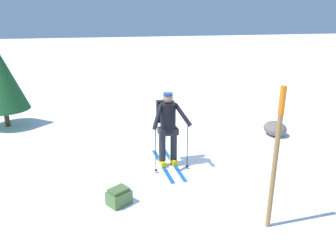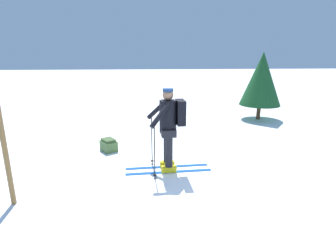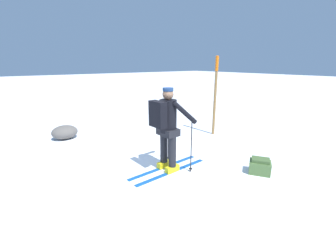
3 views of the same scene
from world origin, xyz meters
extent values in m
plane|color=white|center=(0.00, 0.00, 0.00)|extent=(80.00, 80.00, 0.00)
cube|color=#144C9E|center=(0.35, -0.17, 0.01)|extent=(1.74, 0.17, 0.01)
cube|color=yellow|center=(0.35, -0.17, 0.07)|extent=(0.30, 0.12, 0.12)
cylinder|color=black|center=(0.35, -0.17, 0.47)|extent=(0.15, 0.15, 0.69)
cube|color=#144C9E|center=(0.36, -0.44, 0.01)|extent=(1.74, 0.17, 0.01)
cube|color=yellow|center=(0.36, -0.44, 0.07)|extent=(0.30, 0.12, 0.12)
cylinder|color=black|center=(0.36, -0.44, 0.47)|extent=(0.15, 0.15, 0.69)
cube|color=black|center=(0.35, -0.31, 0.82)|extent=(0.30, 0.43, 0.14)
cylinder|color=black|center=(0.35, -0.31, 1.13)|extent=(0.33, 0.33, 0.63)
sphere|color=#8C664C|center=(0.35, -0.31, 1.55)|extent=(0.21, 0.21, 0.21)
cylinder|color=navy|center=(0.35, -0.31, 1.64)|extent=(0.20, 0.20, 0.06)
cube|color=black|center=(0.11, -0.32, 1.20)|extent=(0.17, 0.37, 0.48)
cylinder|color=black|center=(0.64, 0.06, 0.54)|extent=(0.02, 0.02, 1.09)
cylinder|color=black|center=(0.64, 0.06, 0.06)|extent=(0.07, 0.07, 0.01)
cylinder|color=black|center=(0.52, -0.03, 1.22)|extent=(0.45, 0.35, 0.46)
cylinder|color=black|center=(0.67, -0.64, 0.54)|extent=(0.02, 0.02, 1.09)
cylinder|color=black|center=(0.67, -0.64, 0.06)|extent=(0.07, 0.07, 0.01)
cylinder|color=black|center=(0.54, -0.57, 1.22)|extent=(0.46, 0.32, 0.46)
cube|color=#4C6B38|center=(1.71, -1.53, 0.13)|extent=(0.47, 0.50, 0.25)
cube|color=#415B2F|center=(1.71, -1.53, 0.28)|extent=(0.38, 0.41, 0.06)
cylinder|color=olive|center=(2.91, 0.76, 1.15)|extent=(0.08, 0.08, 2.30)
cylinder|color=#4C331E|center=(-3.35, -4.44, 0.26)|extent=(0.14, 0.14, 0.53)
cone|color=#194C23|center=(-3.35, -4.44, 1.47)|extent=(1.45, 1.45, 1.88)
camera|label=1|loc=(6.89, -1.83, 3.28)|focal=35.00mm
camera|label=2|loc=(0.79, 4.65, 2.28)|focal=28.00mm
camera|label=3|loc=(-2.19, -3.64, 2.12)|focal=24.00mm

